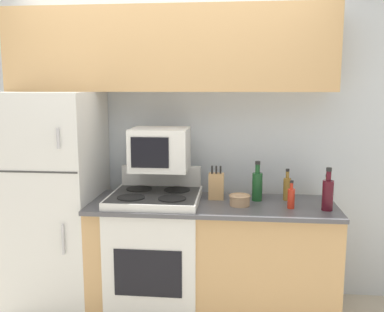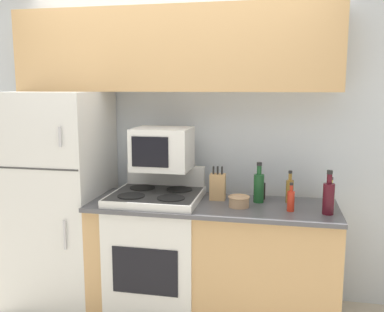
% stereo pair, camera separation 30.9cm
% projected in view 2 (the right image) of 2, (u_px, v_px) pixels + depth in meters
% --- Properties ---
extents(wall_back, '(8.00, 0.05, 2.55)m').
position_uv_depth(wall_back, '(179.00, 142.00, 3.60)').
color(wall_back, silver).
rests_on(wall_back, ground_plane).
extents(lower_cabinets, '(1.80, 0.64, 0.89)m').
position_uv_depth(lower_cabinets, '(212.00, 260.00, 3.22)').
color(lower_cabinets, tan).
rests_on(lower_cabinets, ground_plane).
extents(refrigerator, '(0.73, 0.74, 1.70)m').
position_uv_depth(refrigerator, '(60.00, 197.00, 3.47)').
color(refrigerator, silver).
rests_on(refrigerator, ground_plane).
extents(upper_cabinets, '(2.53, 0.32, 0.64)m').
position_uv_depth(upper_cabinets, '(173.00, 50.00, 3.30)').
color(upper_cabinets, tan).
rests_on(upper_cabinets, refrigerator).
extents(stove, '(0.66, 0.62, 1.11)m').
position_uv_depth(stove, '(157.00, 251.00, 3.29)').
color(stove, silver).
rests_on(stove, ground_plane).
extents(microwave, '(0.43, 0.38, 0.32)m').
position_uv_depth(microwave, '(162.00, 149.00, 3.26)').
color(microwave, silver).
rests_on(microwave, stove).
extents(knife_block, '(0.11, 0.08, 0.26)m').
position_uv_depth(knife_block, '(218.00, 187.00, 3.22)').
color(knife_block, tan).
rests_on(knife_block, lower_cabinets).
extents(bowl, '(0.16, 0.16, 0.08)m').
position_uv_depth(bowl, '(239.00, 201.00, 3.04)').
color(bowl, tan).
rests_on(bowl, lower_cabinets).
extents(bottle_soy_sauce, '(0.05, 0.05, 0.18)m').
position_uv_depth(bottle_soy_sauce, '(262.00, 190.00, 3.25)').
color(bottle_soy_sauce, black).
rests_on(bottle_soy_sauce, lower_cabinets).
extents(bottle_wine_green, '(0.08, 0.08, 0.30)m').
position_uv_depth(bottle_wine_green, '(259.00, 187.00, 3.15)').
color(bottle_wine_green, '#194C23').
rests_on(bottle_wine_green, lower_cabinets).
extents(bottle_cooking_spray, '(0.06, 0.06, 0.22)m').
position_uv_depth(bottle_cooking_spray, '(330.00, 196.00, 3.01)').
color(bottle_cooking_spray, gold).
rests_on(bottle_cooking_spray, lower_cabinets).
extents(bottle_hot_sauce, '(0.05, 0.05, 0.20)m').
position_uv_depth(bottle_hot_sauce, '(291.00, 200.00, 2.93)').
color(bottle_hot_sauce, red).
rests_on(bottle_hot_sauce, lower_cabinets).
extents(bottle_wine_red, '(0.08, 0.08, 0.30)m').
position_uv_depth(bottle_wine_red, '(329.00, 197.00, 2.85)').
color(bottle_wine_red, '#470F19').
rests_on(bottle_wine_red, lower_cabinets).
extents(bottle_vinegar, '(0.06, 0.06, 0.24)m').
position_uv_depth(bottle_vinegar, '(290.00, 190.00, 3.14)').
color(bottle_vinegar, olive).
rests_on(bottle_vinegar, lower_cabinets).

